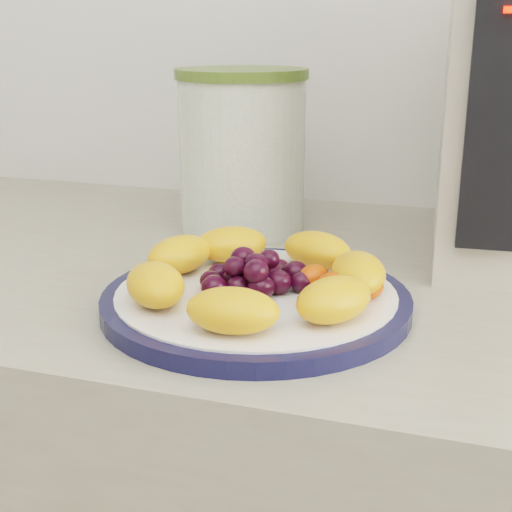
% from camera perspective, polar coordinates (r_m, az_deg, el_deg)
% --- Properties ---
extents(plate_rim, '(0.28, 0.28, 0.01)m').
position_cam_1_polar(plate_rim, '(0.64, 0.00, -3.63)').
color(plate_rim, '#111436').
rests_on(plate_rim, counter).
extents(plate_face, '(0.25, 0.25, 0.02)m').
position_cam_1_polar(plate_face, '(0.64, 0.00, -3.54)').
color(plate_face, white).
rests_on(plate_face, counter).
extents(canister, '(0.19, 0.19, 0.18)m').
position_cam_1_polar(canister, '(0.88, -1.12, 7.99)').
color(canister, '#476420').
rests_on(canister, counter).
extents(canister_lid, '(0.20, 0.20, 0.01)m').
position_cam_1_polar(canister_lid, '(0.87, -1.16, 14.38)').
color(canister_lid, '#506727').
rests_on(canister_lid, canister).
extents(appliance_panel, '(0.06, 0.02, 0.24)m').
position_cam_1_polar(appliance_panel, '(0.68, 18.80, 10.34)').
color(appliance_panel, black).
rests_on(appliance_panel, appliance_body).
extents(appliance_led, '(0.01, 0.01, 0.01)m').
position_cam_1_polar(appliance_led, '(0.66, 19.69, 18.07)').
color(appliance_led, '#FF0C05').
rests_on(appliance_led, appliance_panel).
extents(fruit_plate, '(0.24, 0.24, 0.04)m').
position_cam_1_polar(fruit_plate, '(0.63, 0.49, -1.36)').
color(fruit_plate, orange).
rests_on(fruit_plate, plate_face).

